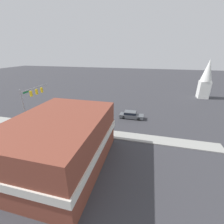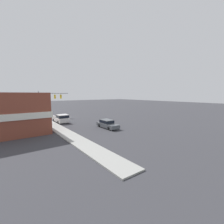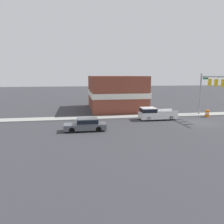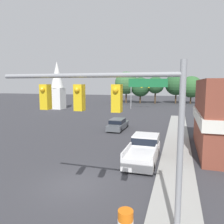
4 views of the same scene
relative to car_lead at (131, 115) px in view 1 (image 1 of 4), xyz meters
name	(u,v)px [view 1 (image 1 of 4)]	position (x,y,z in m)	size (l,w,h in m)	color
ground_plane	(59,114)	(1.71, -15.75, -0.77)	(200.00, 200.00, 0.00)	#38383D
sidewalk_curb	(42,125)	(7.41, -15.75, -0.70)	(2.40, 60.00, 0.14)	#9E9E99
near_signal_assembly	(32,96)	(4.96, -18.84, 4.19)	(7.49, 0.49, 6.74)	gray
car_lead	(131,115)	(0.00, 0.00, 0.00)	(1.77, 4.88, 1.48)	black
pickup_truck_parked	(75,119)	(4.95, -10.22, 0.12)	(2.12, 5.36, 1.79)	black
construction_barrel	(33,117)	(5.61, -19.09, -0.22)	(0.62, 0.62, 1.08)	orange
corner_brick_building	(61,143)	(15.66, -6.26, 2.36)	(13.40, 9.76, 6.28)	brown
church_steeple	(206,78)	(-19.90, 18.74, 5.00)	(3.08, 3.08, 11.04)	white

